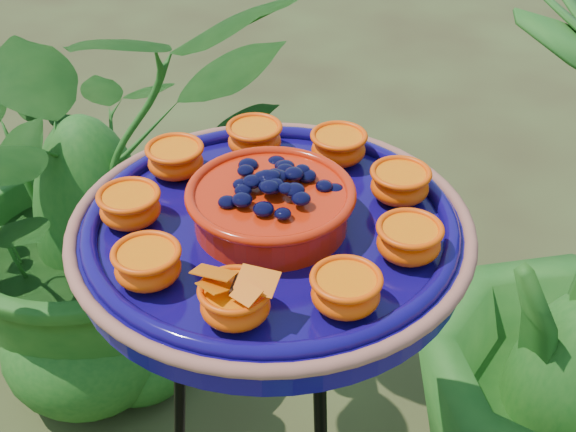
# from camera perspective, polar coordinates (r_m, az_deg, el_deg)

# --- Properties ---
(feeder_dish) EXTENTS (0.58, 0.58, 0.11)m
(feeder_dish) POSITION_cam_1_polar(r_m,az_deg,el_deg) (0.98, -1.21, -0.69)
(feeder_dish) COLOR #100755
(feeder_dish) RESTS_ON tripod_stand
(shrub_back_left) EXTENTS (1.22, 1.23, 1.03)m
(shrub_back_left) POSITION_cam_1_polar(r_m,az_deg,el_deg) (1.94, -13.99, 1.91)
(shrub_back_left) COLOR #184D14
(shrub_back_left) RESTS_ON ground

